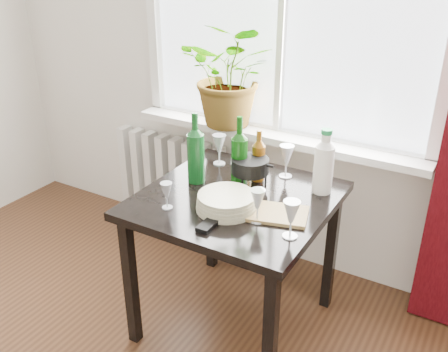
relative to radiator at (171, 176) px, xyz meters
The scene contains 17 objects.
windowsill 0.87m from the radiator, ahead, with size 1.72×0.20×0.04m.
radiator is the anchor object (origin of this frame).
table 1.09m from the radiator, 36.54° to the right, with size 0.85×0.85×0.74m.
potted_plant 0.91m from the radiator, ahead, with size 0.53×0.46×0.58m, color #21751F.
wine_bottle_left 1.00m from the radiator, 44.31° to the right, with size 0.08×0.08×0.36m, color #0D4518, non-canonical shape.
wine_bottle_right 1.08m from the radiator, 32.24° to the right, with size 0.08×0.08×0.34m, color #0D410C, non-canonical shape.
bottle_amber 1.07m from the radiator, 26.24° to the right, with size 0.06×0.06×0.26m, color brown, non-canonical shape.
cleaning_bottle 1.34m from the radiator, 18.15° to the right, with size 0.09×0.09×0.32m, color white, non-canonical shape.
wineglass_front_right 1.37m from the radiator, 37.07° to the right, with size 0.06×0.06×0.15m, color silver, non-canonical shape.
wineglass_far_right 1.52m from the radiator, 34.37° to the right, with size 0.07×0.07×0.17m, color silver, non-canonical shape.
wineglass_back_center 1.11m from the radiator, 18.51° to the right, with size 0.07×0.07×0.17m, color silver, non-canonical shape.
wineglass_back_left 0.82m from the radiator, 30.90° to the right, with size 0.07×0.07×0.17m, color silver, non-canonical shape.
wineglass_front_left 1.17m from the radiator, 53.98° to the right, with size 0.05×0.05×0.13m, color #B1B4BE, non-canonical shape.
plate_stack 1.22m from the radiator, 41.00° to the right, with size 0.27×0.27×0.07m, color beige.
fondue_pot 1.07m from the radiator, 30.26° to the right, with size 0.21×0.18×0.14m, color black, non-canonical shape.
tv_remote 1.30m from the radiator, 45.29° to the right, with size 0.06×0.19×0.02m, color black.
cutting_board 1.33m from the radiator, 32.90° to the right, with size 0.28×0.18×0.02m, color #9F8148.
Camera 1 is at (1.08, -0.24, 1.82)m, focal length 40.00 mm.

